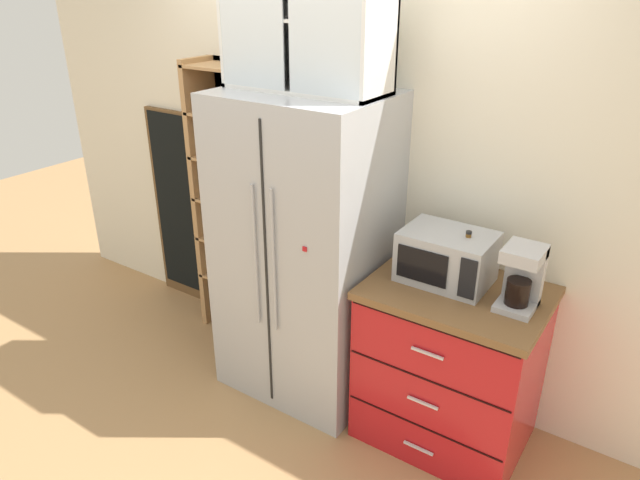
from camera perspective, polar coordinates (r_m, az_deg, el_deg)
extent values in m
plane|color=tan|center=(3.76, -1.30, -13.33)|extent=(10.77, 10.77, 0.00)
cube|color=silver|center=(3.45, 2.36, 7.15)|extent=(5.06, 0.10, 2.55)
cube|color=#ADAFB5|center=(3.28, -1.44, -1.00)|extent=(0.89, 0.70, 1.78)
cube|color=black|center=(3.04, -5.32, -3.40)|extent=(0.01, 0.01, 1.64)
cylinder|color=#ADAFB5|center=(3.02, -6.40, -1.69)|extent=(0.02, 0.02, 0.80)
cylinder|color=#ADAFB5|center=(2.95, -4.62, -2.27)|extent=(0.02, 0.02, 0.80)
cube|color=red|center=(2.80, -1.53, -0.91)|extent=(0.02, 0.01, 0.02)
cube|color=brown|center=(3.96, -7.08, 4.04)|extent=(0.55, 0.04, 1.86)
cube|color=tan|center=(4.01, -11.07, 4.00)|extent=(0.04, 0.27, 1.86)
cube|color=tan|center=(3.71, -5.89, 2.63)|extent=(0.04, 0.27, 1.86)
cube|color=tan|center=(4.08, -8.11, -3.65)|extent=(0.49, 0.27, 0.02)
cylinder|color=silver|center=(4.13, -9.55, -2.19)|extent=(0.08, 0.08, 0.14)
cylinder|color=#2D2D2D|center=(4.13, -9.53, -2.44)|extent=(0.07, 0.07, 0.09)
cylinder|color=#B2B2B7|center=(4.09, -9.62, -1.27)|extent=(0.08, 0.08, 0.01)
cylinder|color=silver|center=(4.04, -8.34, -2.71)|extent=(0.07, 0.07, 0.13)
cylinder|color=#B77A38|center=(4.05, -8.32, -2.96)|extent=(0.06, 0.06, 0.09)
cylinder|color=#B2B2B7|center=(4.01, -8.40, -1.78)|extent=(0.06, 0.06, 0.01)
cylinder|color=silver|center=(3.96, -6.62, -3.29)|extent=(0.06, 0.06, 0.12)
cylinder|color=#E0C67F|center=(3.97, -6.61, -3.52)|extent=(0.05, 0.05, 0.08)
cylinder|color=#B2B2B7|center=(3.93, -6.67, -2.44)|extent=(0.06, 0.06, 0.01)
cube|color=tan|center=(3.95, -8.35, -0.01)|extent=(0.49, 0.27, 0.02)
cylinder|color=silver|center=(4.00, -9.91, 1.29)|extent=(0.07, 0.07, 0.12)
cylinder|color=white|center=(4.01, -9.89, 1.06)|extent=(0.06, 0.06, 0.08)
cylinder|color=#B2B2B7|center=(3.98, -9.98, 2.16)|extent=(0.07, 0.07, 0.01)
cylinder|color=silver|center=(3.92, -8.31, 1.03)|extent=(0.07, 0.07, 0.14)
cylinder|color=white|center=(3.93, -8.29, 0.75)|extent=(0.06, 0.06, 0.09)
cylinder|color=#B2B2B7|center=(3.89, -8.38, 2.03)|extent=(0.06, 0.06, 0.01)
cylinder|color=silver|center=(3.84, -6.74, 0.47)|extent=(0.07, 0.07, 0.12)
cylinder|color=#382316|center=(3.85, -6.72, 0.22)|extent=(0.06, 0.06, 0.08)
cylinder|color=#B2B2B7|center=(3.81, -6.78, 1.38)|extent=(0.07, 0.07, 0.01)
cube|color=tan|center=(3.84, -8.61, 3.85)|extent=(0.49, 0.27, 0.02)
cylinder|color=silver|center=(3.90, -9.76, 5.25)|extent=(0.07, 0.07, 0.13)
cylinder|color=beige|center=(3.91, -9.74, 4.98)|extent=(0.06, 0.06, 0.09)
cylinder|color=#B2B2B7|center=(3.88, -9.83, 6.25)|extent=(0.07, 0.07, 0.01)
cylinder|color=silver|center=(3.74, -7.62, 4.49)|extent=(0.08, 0.08, 0.13)
cylinder|color=brown|center=(3.74, -7.60, 4.22)|extent=(0.07, 0.07, 0.09)
cylinder|color=#B2B2B7|center=(3.71, -7.68, 5.50)|extent=(0.08, 0.08, 0.01)
cube|color=tan|center=(3.75, -8.89, 7.91)|extent=(0.49, 0.27, 0.02)
cylinder|color=silver|center=(3.81, -9.96, 9.07)|extent=(0.06, 0.06, 0.11)
cylinder|color=#CCB78C|center=(3.81, -9.94, 8.84)|extent=(0.05, 0.05, 0.07)
cylinder|color=#B2B2B7|center=(3.79, -10.03, 9.93)|extent=(0.06, 0.06, 0.01)
cube|color=tan|center=(3.68, -9.18, 12.15)|extent=(0.49, 0.27, 0.02)
cube|color=tan|center=(3.63, -9.50, 16.54)|extent=(0.49, 0.27, 0.02)
cube|color=red|center=(3.18, 12.68, -12.21)|extent=(0.84, 0.64, 0.87)
cube|color=brown|center=(2.94, 13.50, -5.07)|extent=(0.87, 0.67, 0.04)
cube|color=black|center=(3.05, 9.96, -17.73)|extent=(0.82, 0.00, 0.01)
cube|color=silver|center=(3.13, 9.70, -19.64)|extent=(0.16, 0.01, 0.01)
cube|color=black|center=(2.86, 10.39, -13.43)|extent=(0.82, 0.00, 0.01)
cube|color=silver|center=(2.94, 10.11, -15.57)|extent=(0.16, 0.01, 0.01)
cube|color=black|center=(2.69, 10.86, -8.55)|extent=(0.82, 0.00, 0.01)
cube|color=silver|center=(2.76, 10.56, -10.96)|extent=(0.16, 0.01, 0.01)
cube|color=#ADAFB5|center=(2.94, 12.43, -1.63)|extent=(0.44, 0.32, 0.26)
cube|color=black|center=(2.82, 10.02, -2.57)|extent=(0.26, 0.01, 0.17)
cube|color=black|center=(2.75, 14.37, -3.76)|extent=(0.08, 0.01, 0.20)
cube|color=#B7B7BC|center=(2.84, 18.81, -6.12)|extent=(0.17, 0.20, 0.03)
cube|color=#B7B7BC|center=(2.83, 19.59, -3.14)|extent=(0.17, 0.06, 0.30)
cube|color=#B7B7BC|center=(2.71, 19.57, -1.30)|extent=(0.17, 0.20, 0.06)
cylinder|color=black|center=(2.79, 18.96, -4.88)|extent=(0.11, 0.11, 0.12)
cylinder|color=red|center=(2.93, 13.84, -3.79)|extent=(0.08, 0.08, 0.08)
torus|color=red|center=(2.92, 14.81, -3.99)|extent=(0.05, 0.01, 0.05)
cylinder|color=#2D2D33|center=(2.89, 13.52, -4.03)|extent=(0.07, 0.07, 0.10)
torus|color=#2D2D33|center=(2.88, 14.44, -4.19)|extent=(0.05, 0.01, 0.05)
cylinder|color=brown|center=(2.92, 14.15, -2.49)|extent=(0.07, 0.07, 0.21)
cone|color=brown|center=(2.88, 14.37, -0.54)|extent=(0.07, 0.07, 0.04)
cylinder|color=brown|center=(2.87, 14.43, 0.00)|extent=(0.03, 0.03, 0.07)
cylinder|color=black|center=(2.85, 14.52, 0.73)|extent=(0.03, 0.03, 0.01)
cube|color=silver|center=(3.10, 0.25, 21.15)|extent=(0.85, 0.02, 0.68)
cube|color=silver|center=(3.02, -1.40, 14.73)|extent=(0.85, 0.32, 0.02)
cube|color=silver|center=(3.24, -7.93, 21.09)|extent=(0.02, 0.32, 0.68)
cube|color=silver|center=(2.76, 6.08, 20.57)|extent=(0.02, 0.32, 0.68)
cube|color=silver|center=(2.98, -1.47, 21.00)|extent=(0.82, 0.30, 0.02)
cube|color=silver|center=(2.99, -6.88, 20.85)|extent=(0.39, 0.01, 0.64)
cube|color=silver|center=(2.73, 0.42, 20.66)|extent=(0.39, 0.01, 0.64)
cylinder|color=silver|center=(3.20, -5.94, 15.39)|extent=(0.05, 0.05, 0.00)
cylinder|color=silver|center=(3.19, -5.96, 15.97)|extent=(0.01, 0.01, 0.07)
cone|color=silver|center=(3.19, -6.01, 17.04)|extent=(0.06, 0.06, 0.05)
cylinder|color=silver|center=(3.02, -1.41, 14.95)|extent=(0.05, 0.05, 0.00)
cylinder|color=silver|center=(3.01, -1.41, 15.57)|extent=(0.01, 0.01, 0.07)
cone|color=silver|center=(3.00, -1.43, 16.70)|extent=(0.06, 0.06, 0.05)
cylinder|color=silver|center=(2.86, 3.64, 14.35)|extent=(0.05, 0.05, 0.00)
cylinder|color=silver|center=(2.85, 3.66, 15.00)|extent=(0.01, 0.01, 0.07)
cone|color=silver|center=(2.84, 3.69, 16.20)|extent=(0.06, 0.06, 0.05)
cylinder|color=white|center=(3.13, -5.60, 21.82)|extent=(0.06, 0.06, 0.07)
cylinder|color=white|center=(3.03, -2.90, 21.80)|extent=(0.06, 0.06, 0.07)
cylinder|color=white|center=(2.93, -0.02, 21.73)|extent=(0.06, 0.06, 0.07)
cylinder|color=white|center=(2.84, 3.05, 21.60)|extent=(0.06, 0.06, 0.07)
cube|color=brown|center=(4.40, -13.17, 2.94)|extent=(0.60, 0.04, 1.46)
cube|color=black|center=(4.37, -13.40, 3.22)|extent=(0.54, 0.01, 1.36)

